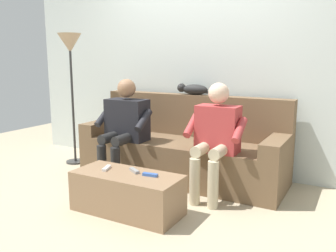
{
  "coord_description": "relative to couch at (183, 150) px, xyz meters",
  "views": [
    {
      "loc": [
        -1.74,
        3.38,
        1.33
      ],
      "look_at": [
        0.0,
        0.22,
        0.65
      ],
      "focal_mm": 38.08,
      "sensor_mm": 36.0,
      "label": 1
    }
  ],
  "objects": [
    {
      "name": "coffee_table",
      "position": [
        0.0,
        1.1,
        -0.14
      ],
      "size": [
        0.97,
        0.43,
        0.35
      ],
      "color": "#8C6B4C",
      "rests_on": "ground"
    },
    {
      "name": "ground_plane",
      "position": [
        0.0,
        0.74,
        -0.31
      ],
      "size": [
        8.0,
        8.0,
        0.0
      ],
      "primitive_type": "plane",
      "color": "tan"
    },
    {
      "name": "remote_blue",
      "position": [
        -0.21,
        1.06,
        0.05
      ],
      "size": [
        0.14,
        0.05,
        0.02
      ],
      "primitive_type": "cube",
      "rotation": [
        0.0,
        0.0,
        0.11
      ],
      "color": "#3860B7",
      "rests_on": "coffee_table"
    },
    {
      "name": "floor_lamp",
      "position": [
        1.49,
        0.16,
        1.09
      ],
      "size": [
        0.29,
        0.29,
        1.64
      ],
      "color": "#2D2D2D",
      "rests_on": "ground"
    },
    {
      "name": "back_wall",
      "position": [
        0.0,
        -0.44,
        0.98
      ],
      "size": [
        5.01,
        0.06,
        2.6
      ],
      "primitive_type": "cube",
      "color": "silver",
      "rests_on": "ground"
    },
    {
      "name": "person_left_seated",
      "position": [
        -0.54,
        0.4,
        0.32
      ],
      "size": [
        0.56,
        0.48,
        1.11
      ],
      "color": "#B23838",
      "rests_on": "ground"
    },
    {
      "name": "cat_on_backrest",
      "position": [
        0.0,
        -0.26,
        0.67
      ],
      "size": [
        0.53,
        0.13,
        0.13
      ],
      "color": "black",
      "rests_on": "couch"
    },
    {
      "name": "person_right_seated",
      "position": [
        0.54,
        0.38,
        0.33
      ],
      "size": [
        0.61,
        0.52,
        1.12
      ],
      "color": "black",
      "rests_on": "ground"
    },
    {
      "name": "remote_gray",
      "position": [
        -0.03,
        1.03,
        0.05
      ],
      "size": [
        0.14,
        0.11,
        0.02
      ],
      "primitive_type": "cube",
      "rotation": [
        0.0,
        0.0,
        2.58
      ],
      "color": "gray",
      "rests_on": "coffee_table"
    },
    {
      "name": "remote_white",
      "position": [
        0.23,
        1.09,
        0.05
      ],
      "size": [
        0.08,
        0.15,
        0.02
      ],
      "primitive_type": "cube",
      "rotation": [
        0.0,
        0.0,
        1.88
      ],
      "color": "white",
      "rests_on": "coffee_table"
    },
    {
      "name": "couch",
      "position": [
        0.0,
        0.0,
        0.0
      ],
      "size": [
        2.3,
        0.79,
        0.92
      ],
      "color": "brown",
      "rests_on": "ground"
    }
  ]
}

